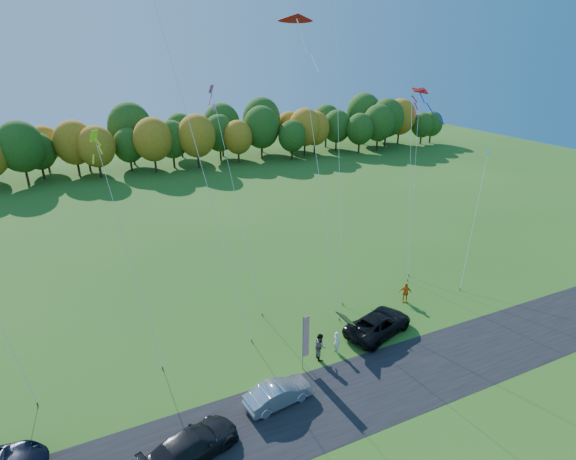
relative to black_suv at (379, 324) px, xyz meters
name	(u,v)px	position (x,y,z in m)	size (l,w,h in m)	color
ground	(325,355)	(-4.78, -0.64, -0.78)	(160.00, 160.00, 0.00)	#255717
asphalt_strip	(358,393)	(-4.78, -4.64, -0.77)	(90.00, 6.00, 0.01)	black
tree_line	(167,170)	(-4.78, 54.36, -0.78)	(116.00, 12.00, 10.00)	#1E4711
black_suv	(379,324)	(0.00, 0.00, 0.00)	(2.59, 5.61, 1.56)	black
silver_sedan	(279,393)	(-9.43, -3.33, -0.10)	(1.45, 4.15, 1.37)	silver
dark_truck_a	(192,445)	(-14.97, -4.91, -0.03)	(2.09, 5.13, 1.49)	black
person_tailgate_a	(337,342)	(-3.90, -0.63, 0.02)	(0.59, 0.38, 1.61)	white
person_tailgate_b	(320,346)	(-5.27, -0.73, 0.17)	(0.92, 0.72, 1.90)	gray
person_east	(405,293)	(4.55, 2.66, 0.08)	(1.01, 0.42, 1.73)	orange
feather_flag	(305,336)	(-6.61, -1.16, 1.64)	(0.52, 0.17, 3.96)	#999999
kite_delta_blue	(189,121)	(-10.78, 8.33, 14.05)	(5.72, 12.06, 30.69)	#4C3F33
kite_parafoil_orange	(338,117)	(2.54, 11.03, 13.21)	(7.81, 13.97, 28.47)	#4C3F33
kite_delta_red	(307,67)	(-1.75, 8.54, 17.34)	(2.70, 8.81, 22.99)	#4C3F33
kite_parafoil_rainbow	(414,180)	(10.14, 9.41, 7.21)	(6.28, 7.11, 16.24)	#4C3F33
kite_diamond_yellow	(128,252)	(-15.94, 5.74, 6.49)	(2.32, 6.92, 14.97)	#4C3F33
kite_diamond_green	(2,327)	(-23.41, 4.34, 3.79)	(2.67, 4.30, 9.47)	#4C3F33
kite_diamond_white	(410,187)	(8.25, 7.75, 7.21)	(2.96, 5.29, 16.32)	#4C3F33
kite_diamond_pink	(237,203)	(-7.50, 8.73, 7.69)	(1.84, 6.50, 17.19)	#4C3F33
kite_diamond_blue_low	(474,218)	(13.11, 4.48, 4.59)	(6.57, 5.25, 11.25)	#4C3F33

